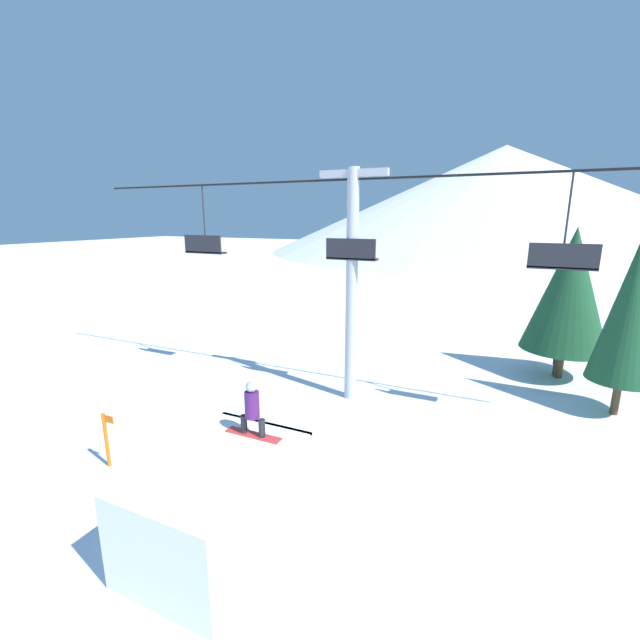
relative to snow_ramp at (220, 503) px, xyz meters
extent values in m
plane|color=white|center=(0.51, -0.67, -0.97)|extent=(220.00, 220.00, 0.00)
cone|color=silver|center=(0.51, 86.08, 8.88)|extent=(88.30, 88.30, 19.70)
cube|color=white|center=(0.00, 0.00, 0.00)|extent=(2.43, 3.61, 1.93)
cube|color=silver|center=(0.00, 1.75, 0.93)|extent=(2.43, 0.10, 0.06)
cube|color=#B22D2D|center=(0.10, 1.13, 0.98)|extent=(1.33, 0.26, 0.03)
cylinder|color=black|center=(-0.13, 1.13, 1.20)|extent=(0.14, 0.14, 0.40)
cylinder|color=black|center=(0.33, 1.13, 1.20)|extent=(0.14, 0.14, 0.40)
cylinder|color=#471956|center=(0.10, 1.13, 1.70)|extent=(0.32, 0.32, 0.59)
sphere|color=#B2B2B7|center=(0.10, 1.13, 2.12)|extent=(0.24, 0.24, 0.24)
cylinder|color=#B2B2B7|center=(-0.29, 8.07, 3.15)|extent=(0.42, 0.42, 8.23)
cube|color=#B2B2B7|center=(-0.29, 8.07, 7.06)|extent=(2.40, 0.24, 0.24)
cylinder|color=black|center=(-0.29, 8.07, 6.86)|extent=(22.63, 0.08, 0.08)
cylinder|color=#28282D|center=(-6.70, 8.07, 5.54)|extent=(0.06, 0.06, 2.64)
cube|color=#232328|center=(-6.70, 8.07, 4.22)|extent=(1.80, 0.44, 0.08)
cube|color=#232328|center=(-6.70, 7.89, 4.57)|extent=(1.80, 0.08, 0.70)
cylinder|color=#28282D|center=(-0.29, 8.07, 5.54)|extent=(0.06, 0.06, 2.64)
cube|color=#232328|center=(-0.29, 8.07, 4.22)|extent=(1.80, 0.44, 0.08)
cube|color=#232328|center=(-0.29, 7.89, 4.57)|extent=(1.80, 0.08, 0.70)
cylinder|color=#28282D|center=(6.12, 8.07, 5.54)|extent=(0.06, 0.06, 2.64)
cube|color=#232328|center=(6.12, 8.07, 4.22)|extent=(1.80, 0.44, 0.08)
cube|color=#232328|center=(6.12, 7.89, 4.57)|extent=(1.80, 0.08, 0.70)
cylinder|color=#4C3823|center=(8.46, 10.59, -0.34)|extent=(0.25, 0.25, 1.24)
cone|color=#194728|center=(8.46, 10.59, 2.74)|extent=(2.11, 2.11, 4.93)
cylinder|color=#4C3823|center=(6.94, 13.72, -0.34)|extent=(0.34, 0.34, 1.25)
cone|color=#194728|center=(6.94, 13.72, 2.79)|extent=(3.30, 3.30, 5.01)
cylinder|color=orange|center=(-4.56, 1.00, -0.19)|extent=(0.10, 0.10, 1.54)
cube|color=orange|center=(-4.38, 1.00, 0.46)|extent=(0.36, 0.02, 0.20)
cylinder|color=black|center=(6.84, 14.02, -0.74)|extent=(0.17, 0.17, 0.45)
cylinder|color=#471956|center=(6.84, 14.02, -0.22)|extent=(0.24, 0.24, 0.60)
sphere|color=#232328|center=(6.84, 14.02, 0.17)|extent=(0.18, 0.18, 0.18)
camera|label=1|loc=(5.05, -5.98, 5.64)|focal=24.00mm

